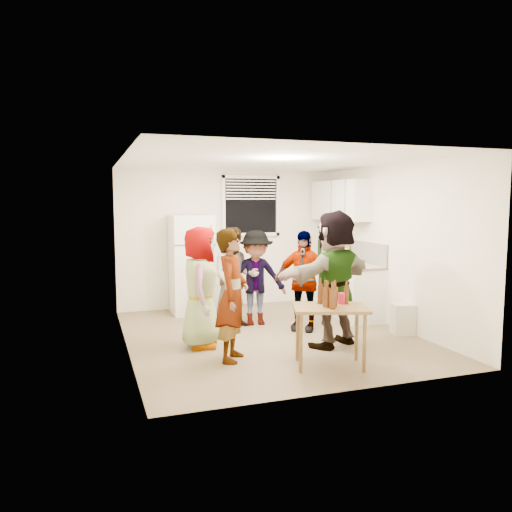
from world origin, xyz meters
name	(u,v)px	position (x,y,z in m)	size (l,w,h in m)	color
room	(270,336)	(0.00, 0.00, 0.00)	(4.00, 4.50, 2.50)	white
window	(251,206)	(0.45, 2.21, 1.85)	(1.12, 0.10, 1.06)	white
refrigerator	(191,264)	(-0.75, 1.88, 0.85)	(0.70, 0.70, 1.70)	white
counter_lower	(337,287)	(1.70, 1.15, 0.43)	(0.60, 2.20, 0.86)	white
countertop	(338,262)	(1.70, 1.15, 0.88)	(0.64, 2.22, 0.04)	beige
backsplash	(352,250)	(1.99, 1.15, 1.08)	(0.03, 2.20, 0.36)	#B4B0A6
upper_cabinets	(340,200)	(1.83, 1.35, 1.95)	(0.34, 1.60, 0.70)	white
kettle	(328,259)	(1.65, 1.42, 0.90)	(0.27, 0.22, 0.22)	silver
paper_towel	(345,263)	(1.68, 0.86, 0.90)	(0.11, 0.11, 0.25)	white
wine_bottle	(320,256)	(1.75, 1.96, 0.90)	(0.08, 0.08, 0.31)	black
beer_bottle_counter	(350,265)	(1.60, 0.54, 0.90)	(0.06, 0.06, 0.24)	#47230C
blue_cup	(343,266)	(1.44, 0.48, 0.90)	(0.09, 0.09, 0.12)	blue
picture_frame	(343,255)	(1.92, 1.38, 0.97)	(0.02, 0.18, 0.15)	gold
trash_bin	(403,317)	(1.89, -0.52, 0.25)	(0.30, 0.30, 0.45)	beige
serving_table	(329,366)	(0.20, -1.49, 0.00)	(0.85, 0.57, 0.72)	brown
beer_bottle_table	(346,304)	(0.43, -1.44, 0.72)	(0.05, 0.05, 0.21)	#47230C
red_cup	(342,304)	(0.40, -1.40, 0.72)	(0.10, 0.10, 0.13)	#B5142F
guest_grey	(201,346)	(-1.06, -0.20, 0.00)	(0.79, 1.61, 0.51)	gray
guest_stripe	(232,360)	(-0.82, -0.89, 0.00)	(0.59, 1.61, 0.38)	#141933
guest_back_left	(235,326)	(-0.32, 0.69, 0.00)	(0.75, 1.54, 0.58)	brown
guest_back_right	(256,324)	(0.03, 0.70, 0.00)	(0.96, 1.48, 0.55)	#3F3F45
guest_black	(302,330)	(0.59, 0.15, 0.00)	(0.88, 1.50, 0.37)	black
guest_orange	(333,345)	(0.64, -0.74, 0.00)	(1.69, 1.82, 0.54)	#D57848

